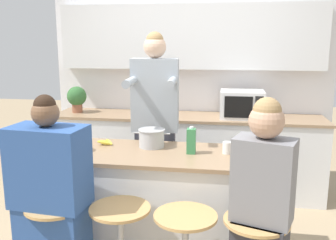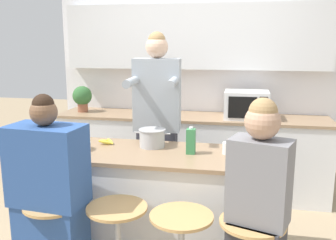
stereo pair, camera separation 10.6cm
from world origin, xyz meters
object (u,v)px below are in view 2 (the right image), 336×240
at_px(kitchen_island, 166,205).
at_px(microwave, 246,105).
at_px(person_cooking, 157,133).
at_px(person_wrapped_blanket, 50,205).
at_px(banana_bunch, 107,142).
at_px(potted_plant, 82,97).
at_px(juice_carton, 191,141).
at_px(person_seated_near, 257,222).
at_px(fruit_bowl, 80,146).
at_px(coffee_cup_near, 227,148).
at_px(cooking_pot, 152,138).

height_order(kitchen_island, microwave, microwave).
distance_m(person_cooking, person_wrapped_blanket, 1.27).
height_order(banana_bunch, potted_plant, potted_plant).
xyz_separation_m(person_cooking, juice_carton, (0.39, -0.53, 0.08)).
distance_m(kitchen_island, person_seated_near, 0.95).
distance_m(kitchen_island, person_cooking, 0.74).
height_order(kitchen_island, potted_plant, potted_plant).
relative_size(person_wrapped_blanket, microwave, 3.00).
height_order(person_wrapped_blanket, fruit_bowl, person_wrapped_blanket).
distance_m(banana_bunch, juice_carton, 0.76).
xyz_separation_m(person_seated_near, coffee_cup_near, (-0.22, 0.66, 0.27)).
bearing_deg(microwave, juice_carton, -107.27).
bearing_deg(banana_bunch, coffee_cup_near, -5.18).
bearing_deg(person_cooking, juice_carton, -57.73).
relative_size(person_wrapped_blanket, potted_plant, 4.57).
height_order(cooking_pot, potted_plant, potted_plant).
height_order(person_cooking, coffee_cup_near, person_cooking).
bearing_deg(cooking_pot, potted_plant, 132.57).
xyz_separation_m(person_cooking, fruit_bowl, (-0.51, -0.60, 0.01)).
bearing_deg(coffee_cup_near, fruit_bowl, -174.39).
bearing_deg(person_seated_near, cooking_pot, 156.82).
distance_m(fruit_bowl, banana_bunch, 0.26).
xyz_separation_m(person_cooking, coffee_cup_near, (0.67, -0.48, 0.02)).
bearing_deg(person_wrapped_blanket, juice_carton, 40.26).
distance_m(kitchen_island, juice_carton, 0.58).
relative_size(person_seated_near, cooking_pot, 4.69).
height_order(person_cooking, juice_carton, person_cooking).
bearing_deg(person_wrapped_blanket, kitchen_island, 46.51).
bearing_deg(potted_plant, person_cooking, -38.21).
xyz_separation_m(cooking_pot, banana_bunch, (-0.40, 0.00, -0.05)).
bearing_deg(kitchen_island, person_cooking, 109.90).
bearing_deg(person_cooking, cooking_pot, -87.65).
bearing_deg(coffee_cup_near, microwave, 83.53).
distance_m(fruit_bowl, microwave, 1.98).
relative_size(person_wrapped_blanket, coffee_cup_near, 14.02).
xyz_separation_m(person_seated_near, microwave, (-0.07, 2.01, 0.40)).
relative_size(kitchen_island, person_wrapped_blanket, 1.15).
distance_m(person_seated_near, cooking_pot, 1.17).
height_order(cooking_pot, banana_bunch, cooking_pot).
bearing_deg(banana_bunch, juice_carton, -10.34).
relative_size(person_cooking, microwave, 3.87).
distance_m(banana_bunch, microwave, 1.73).
distance_m(banana_bunch, potted_plant, 1.52).
bearing_deg(juice_carton, person_cooking, 126.46).
xyz_separation_m(kitchen_island, fruit_bowl, (-0.70, -0.06, 0.48)).
distance_m(cooking_pot, banana_bunch, 0.41).
xyz_separation_m(kitchen_island, potted_plant, (-1.33, 1.44, 0.65)).
xyz_separation_m(juice_carton, potted_plant, (-1.53, 1.42, 0.10)).
relative_size(cooking_pot, coffee_cup_near, 3.02).
bearing_deg(kitchen_island, juice_carton, 4.08).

